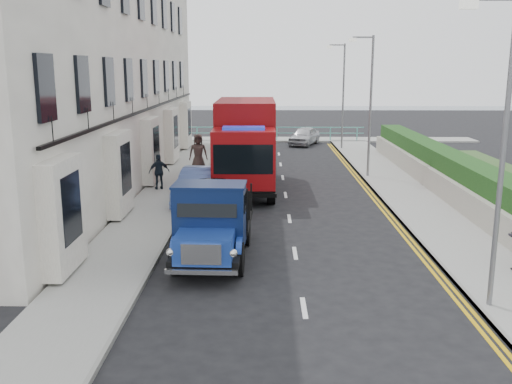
% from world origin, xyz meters
% --- Properties ---
extents(ground, '(120.00, 120.00, 0.00)m').
position_xyz_m(ground, '(0.00, 0.00, 0.00)').
color(ground, black).
rests_on(ground, ground).
extents(pavement_west, '(2.40, 38.00, 0.12)m').
position_xyz_m(pavement_west, '(-5.20, 9.00, 0.06)').
color(pavement_west, gray).
rests_on(pavement_west, ground).
extents(pavement_east, '(2.60, 38.00, 0.12)m').
position_xyz_m(pavement_east, '(5.30, 9.00, 0.06)').
color(pavement_east, gray).
rests_on(pavement_east, ground).
extents(promenade, '(30.00, 2.50, 0.12)m').
position_xyz_m(promenade, '(0.00, 29.00, 0.06)').
color(promenade, gray).
rests_on(promenade, ground).
extents(sea_plane, '(120.00, 120.00, 0.00)m').
position_xyz_m(sea_plane, '(0.00, 60.00, 0.00)').
color(sea_plane, slate).
rests_on(sea_plane, ground).
extents(terrace_west, '(6.31, 30.20, 14.25)m').
position_xyz_m(terrace_west, '(-9.47, 13.00, 7.17)').
color(terrace_west, white).
rests_on(terrace_west, ground).
extents(garden_east, '(1.45, 28.00, 1.75)m').
position_xyz_m(garden_east, '(7.21, 9.00, 0.90)').
color(garden_east, '#B2AD9E').
rests_on(garden_east, ground).
extents(seafront_railing, '(13.00, 0.08, 1.11)m').
position_xyz_m(seafront_railing, '(0.00, 28.20, 0.58)').
color(seafront_railing, '#59B2A5').
rests_on(seafront_railing, ground).
extents(lamp_near, '(1.23, 0.18, 7.00)m').
position_xyz_m(lamp_near, '(4.18, -2.00, 4.00)').
color(lamp_near, slate).
rests_on(lamp_near, ground).
extents(lamp_mid, '(1.23, 0.18, 7.00)m').
position_xyz_m(lamp_mid, '(4.18, 14.00, 4.00)').
color(lamp_mid, slate).
rests_on(lamp_mid, ground).
extents(lamp_far, '(1.23, 0.18, 7.00)m').
position_xyz_m(lamp_far, '(4.18, 24.00, 4.00)').
color(lamp_far, slate).
rests_on(lamp_far, ground).
extents(bedford_lorry, '(2.15, 5.05, 2.35)m').
position_xyz_m(bedford_lorry, '(-2.44, 0.97, 1.08)').
color(bedford_lorry, black).
rests_on(bedford_lorry, ground).
extents(red_lorry, '(2.68, 7.68, 4.01)m').
position_xyz_m(red_lorry, '(-1.79, 11.41, 2.13)').
color(red_lorry, black).
rests_on(red_lorry, ground).
extents(parked_car_front, '(2.07, 4.56, 1.52)m').
position_xyz_m(parked_car_front, '(-2.88, 5.78, 0.76)').
color(parked_car_front, black).
rests_on(parked_car_front, ground).
extents(parked_car_mid, '(1.89, 4.46, 1.43)m').
position_xyz_m(parked_car_mid, '(-3.60, 8.55, 0.71)').
color(parked_car_mid, '#556DB6').
rests_on(parked_car_mid, ground).
extents(parked_car_rear, '(2.40, 4.69, 1.30)m').
position_xyz_m(parked_car_rear, '(-2.60, 14.74, 0.65)').
color(parked_car_rear, '#ABABB0').
rests_on(parked_car_rear, ground).
extents(seafront_car_left, '(2.30, 4.98, 1.38)m').
position_xyz_m(seafront_car_left, '(-2.94, 24.20, 0.69)').
color(seafront_car_left, black).
rests_on(seafront_car_left, ground).
extents(seafront_car_right, '(2.77, 4.07, 1.29)m').
position_xyz_m(seafront_car_right, '(1.94, 26.50, 0.64)').
color(seafront_car_right, '#B2B2B7').
rests_on(seafront_car_right, ground).
extents(pedestrian_west_near, '(1.00, 0.68, 1.58)m').
position_xyz_m(pedestrian_west_near, '(-5.66, 10.61, 0.91)').
color(pedestrian_west_near, black).
rests_on(pedestrian_west_near, pavement_west).
extents(pedestrian_west_far, '(1.04, 0.75, 1.98)m').
position_xyz_m(pedestrian_west_far, '(-4.40, 15.05, 1.11)').
color(pedestrian_west_far, '#463632').
rests_on(pedestrian_west_far, pavement_west).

